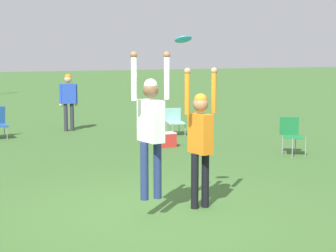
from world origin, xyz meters
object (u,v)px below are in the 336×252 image
at_px(camping_chair_0, 175,120).
at_px(cooler_box, 167,140).
at_px(camping_chair_3, 292,132).
at_px(person_jumping, 151,122).
at_px(person_defending, 200,134).
at_px(person_spectator_far, 68,97).
at_px(frisbee, 183,39).

bearing_deg(camping_chair_0, cooler_box, 74.38).
distance_m(camping_chair_3, cooler_box, 3.19).
height_order(person_jumping, cooler_box, person_jumping).
height_order(camping_chair_3, cooler_box, camping_chair_3).
distance_m(camping_chair_0, camping_chair_3, 4.18).
bearing_deg(camping_chair_0, camping_chair_3, 121.54).
relative_size(person_defending, camping_chair_0, 2.79).
height_order(camping_chair_0, person_spectator_far, person_spectator_far).
bearing_deg(cooler_box, person_defending, -109.48).
bearing_deg(camping_chair_3, person_jumping, 68.58).
bearing_deg(camping_chair_3, cooler_box, -9.91).
bearing_deg(camping_chair_0, frisbee, 80.81).
distance_m(frisbee, cooler_box, 6.29).
bearing_deg(frisbee, person_defending, 1.50).
relative_size(person_jumping, cooler_box, 5.21).
relative_size(frisbee, person_spectator_far, 0.15).
relative_size(person_jumping, frisbee, 8.46).
distance_m(person_jumping, camping_chair_0, 8.25).
height_order(frisbee, camping_chair_0, frisbee).
height_order(frisbee, camping_chair_3, frisbee).
bearing_deg(camping_chair_0, person_spectator_far, -24.54).
relative_size(person_spectator_far, cooler_box, 4.21).
height_order(person_jumping, camping_chair_3, person_jumping).
bearing_deg(person_defending, camping_chair_0, 149.03).
bearing_deg(camping_chair_0, person_jumping, 77.45).
bearing_deg(frisbee, cooler_box, 67.68).
bearing_deg(frisbee, person_spectator_far, 85.84).
relative_size(person_jumping, person_spectator_far, 1.24).
relative_size(person_defending, camping_chair_3, 2.43).
height_order(frisbee, cooler_box, frisbee).
relative_size(person_defending, person_spectator_far, 1.25).
xyz_separation_m(person_jumping, person_defending, (0.89, 0.13, -0.26)).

